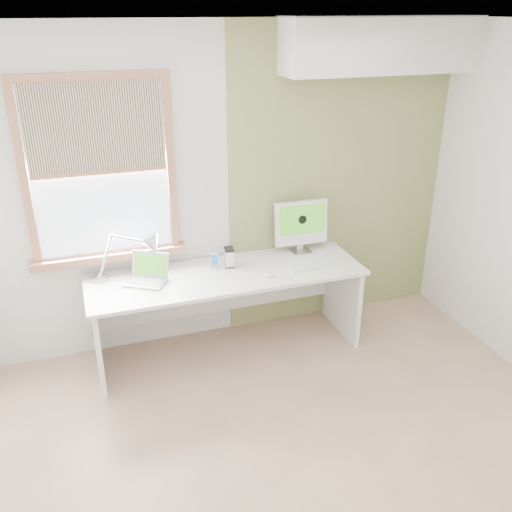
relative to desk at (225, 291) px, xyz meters
name	(u,v)px	position (x,y,z in m)	size (l,w,h in m)	color
room	(318,280)	(0.14, -1.44, 0.77)	(4.04, 3.54, 2.64)	#A47E65
accent_wall	(339,179)	(1.14, 0.30, 0.77)	(2.00, 0.02, 2.60)	olive
soffit	(381,45)	(1.34, 0.13, 1.87)	(1.60, 0.40, 0.42)	white
window	(100,172)	(-0.86, 0.27, 1.01)	(1.20, 0.14, 1.42)	#A96748
desk	(225,291)	(0.00, 0.00, 0.00)	(2.20, 0.70, 0.73)	white
desk_lamp	(143,249)	(-0.61, 0.19, 0.38)	(0.65, 0.28, 0.36)	#BCBEC1
laptop	(148,275)	(-0.61, 0.00, 0.25)	(0.38, 0.36, 0.21)	#BCBEC1
phone_dock	(215,264)	(-0.07, 0.05, 0.23)	(0.09, 0.09, 0.14)	#BCBEC1
external_drive	(229,257)	(0.06, 0.07, 0.27)	(0.09, 0.13, 0.15)	#BCBEC1
imac	(301,224)	(0.73, 0.15, 0.45)	(0.46, 0.15, 0.45)	#BCBEC1
keyboard	(313,266)	(0.69, -0.18, 0.20)	(0.40, 0.13, 0.02)	white
mouse	(268,275)	(0.29, -0.22, 0.21)	(0.06, 0.10, 0.03)	white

